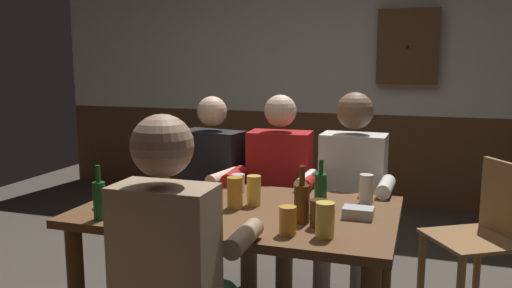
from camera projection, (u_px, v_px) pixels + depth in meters
back_wall_upper at (339, 26)px, 5.15m from camera, size 6.24×0.12×1.73m
back_wall_wainscot at (335, 157)px, 5.36m from camera, size 6.24×0.12×0.91m
dining_table at (239, 228)px, 2.58m from camera, size 1.54×0.93×0.72m
person_0 at (206, 182)px, 3.37m from camera, size 0.60×0.58×1.21m
person_1 at (277, 185)px, 3.23m from camera, size 0.54×0.53×1.23m
person_2 at (351, 187)px, 3.09m from camera, size 0.53×0.53×1.26m
person_3 at (175, 265)px, 1.92m from camera, size 0.50×0.49×1.26m
chair_empty_near_left at (485, 234)px, 2.92m from camera, size 0.60×0.60×0.88m
table_candle at (362, 189)px, 2.76m from camera, size 0.04×0.04×0.08m
condiment_caddy at (358, 213)px, 2.39m from camera, size 0.14×0.10×0.05m
plate_0 at (115, 206)px, 2.57m from camera, size 0.21×0.21×0.01m
bottle_0 at (99, 199)px, 2.36m from camera, size 0.06×0.06×0.25m
bottle_1 at (302, 202)px, 2.31m from camera, size 0.07×0.07×0.26m
bottle_2 at (321, 192)px, 2.48m from camera, size 0.06×0.06×0.26m
pint_glass_0 at (325, 220)px, 2.13m from camera, size 0.08×0.08×0.15m
pint_glass_1 at (288, 220)px, 2.16m from camera, size 0.07×0.07×0.12m
pint_glass_2 at (319, 213)px, 2.26m from camera, size 0.08×0.08×0.12m
pint_glass_3 at (366, 189)px, 2.63m from camera, size 0.07×0.07×0.15m
pint_glass_4 at (164, 193)px, 2.57m from camera, size 0.06×0.06×0.14m
pint_glass_5 at (254, 190)px, 2.60m from camera, size 0.07×0.07×0.15m
pint_glass_6 at (238, 183)px, 2.85m from camera, size 0.07×0.07×0.10m
pint_glass_7 at (235, 193)px, 2.55m from camera, size 0.08×0.08×0.16m
wall_dart_cabinet at (408, 47)px, 4.86m from camera, size 0.56×0.15×0.70m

